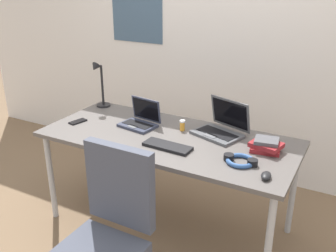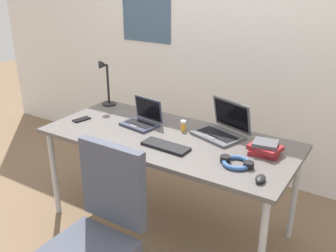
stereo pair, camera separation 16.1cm
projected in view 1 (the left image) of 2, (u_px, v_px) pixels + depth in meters
The scene contains 13 objects.
ground_plane at pixel (168, 223), 2.98m from camera, with size 12.00×12.00×0.00m, color #7A6047.
wall_back at pixel (227, 34), 3.39m from camera, with size 6.00×0.13×2.60m.
desk at pixel (168, 144), 2.73m from camera, with size 1.80×0.80×0.74m.
desk_lamp at pixel (100, 85), 3.21m from camera, with size 0.12×0.18×0.40m.
laptop_front_left at pixel (140, 120), 2.88m from camera, with size 0.29×0.25×0.20m.
laptop_back_right at pixel (221, 128), 2.73m from camera, with size 0.40×0.37×0.24m.
external_keyboard at pixel (167, 146), 2.53m from camera, with size 0.33×0.12×0.02m, color black.
computer_mouse at pixel (266, 176), 2.16m from camera, with size 0.06×0.10×0.03m, color black.
cell_phone at pixel (78, 122), 2.96m from camera, with size 0.06×0.14×0.01m, color black.
headphones at pixel (240, 161), 2.33m from camera, with size 0.21×0.18×0.04m.
pill_bottle at pixel (182, 125), 2.79m from camera, with size 0.04×0.04×0.08m.
book_stack at pixel (266, 145), 2.47m from camera, with size 0.22×0.19×0.08m.
office_chair at pixel (105, 252), 2.10m from camera, with size 0.52×0.54×0.97m.
Camera 1 is at (1.18, -2.18, 1.83)m, focal length 40.97 mm.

